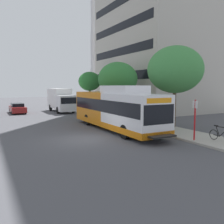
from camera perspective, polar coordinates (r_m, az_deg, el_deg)
ground_plane at (r=24.18m, az=-13.16°, el=-2.64°), size 120.00×120.00×0.00m
sidewalk_curb at (r=25.06m, az=3.73°, el=-2.03°), size 3.00×56.00×0.14m
transit_bus at (r=20.02m, az=0.73°, el=0.65°), size 2.58×12.25×3.65m
bus_stop_sign_pole at (r=16.40m, az=18.88°, el=-1.07°), size 0.10×0.36×2.60m
bicycle_parked at (r=16.79m, az=24.24°, el=-4.88°), size 0.52×1.76×1.02m
street_tree_near_stop at (r=21.10m, az=14.63°, el=9.59°), size 4.59×4.59×6.79m
street_tree_mid_block at (r=28.45m, az=1.37°, el=7.77°), size 4.57×4.57×6.25m
street_tree_far_block at (r=36.94m, az=-5.28°, el=7.16°), size 3.34×3.34×5.61m
parked_car_far_lane at (r=34.82m, az=-21.32°, el=0.83°), size 1.80×4.50×1.33m
box_truck_background at (r=35.19m, az=-11.93°, el=2.92°), size 2.32×7.01×3.25m
lattice_comm_tower at (r=50.81m, az=-4.51°, el=13.65°), size 1.10×1.10×30.83m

